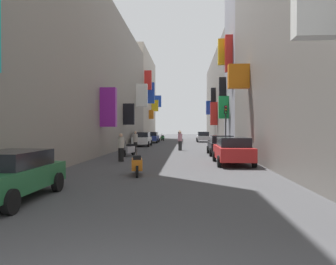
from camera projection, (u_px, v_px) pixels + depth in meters
ground_plane at (176, 147)px, 32.88m from camera, size 140.00×140.00×0.00m
building_left_mid_a at (96, 86)px, 32.06m from camera, size 7.36×27.00×12.42m
building_left_mid_b at (133, 98)px, 54.35m from camera, size 7.25×17.68×14.14m
building_right_mid_a at (262, 36)px, 29.67m from camera, size 7.16×7.21×20.87m
building_right_mid_b at (233, 99)px, 47.80m from camera, size 7.21×29.01×12.46m
parked_car_black at (221, 145)px, 23.79m from camera, size 1.89×4.17×1.44m
parked_car_red at (233, 150)px, 17.69m from camera, size 1.94×4.39×1.49m
parked_car_silver at (203, 137)px, 45.94m from camera, size 1.87×4.45×1.45m
parked_car_blue at (152, 137)px, 43.51m from camera, size 1.85×4.32×1.45m
parked_car_green at (9, 174)px, 8.86m from camera, size 1.86×4.10×1.35m
parked_car_white at (142, 139)px, 35.35m from camera, size 1.88×4.15×1.53m
scooter_orange at (137, 164)px, 13.61m from camera, size 0.62×1.83×1.13m
scooter_green at (162, 138)px, 49.93m from camera, size 0.70×1.72×1.13m
scooter_silver at (129, 150)px, 22.87m from camera, size 0.74×1.91×1.13m
pedestrian_crossing at (121, 148)px, 19.17m from camera, size 0.49×0.49×1.67m
pedestrian_near_left at (180, 141)px, 28.58m from camera, size 0.54×0.54×1.72m
pedestrian_near_right at (180, 137)px, 40.72m from camera, size 0.53×0.53×1.70m
pedestrian_mid_street at (135, 142)px, 26.31m from camera, size 0.44×0.44×1.74m
traffic_light_near_corner at (226, 120)px, 29.37m from camera, size 0.26×0.34×4.04m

